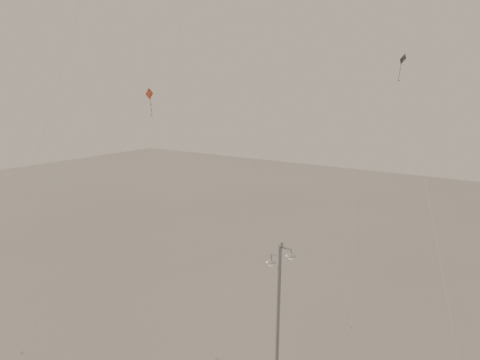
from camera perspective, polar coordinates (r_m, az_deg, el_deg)
The scene contains 4 objects.
street_lamp at distance 27.04m, azimuth 4.06°, elevation -16.11°, with size 1.62×0.55×10.01m.
kite_1 at distance 34.12m, azimuth -6.46°, elevation 17.08°, with size 4.21×4.56×29.48m.
kite_3 at distance 35.47m, azimuth -12.41°, elevation 3.24°, with size 5.49×7.52×16.95m.
kite_4 at distance 29.13m, azimuth 18.78°, elevation 1.89°, with size 9.77×15.21×18.99m.
Camera 1 is at (17.28, -17.70, 17.56)m, focal length 40.00 mm.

